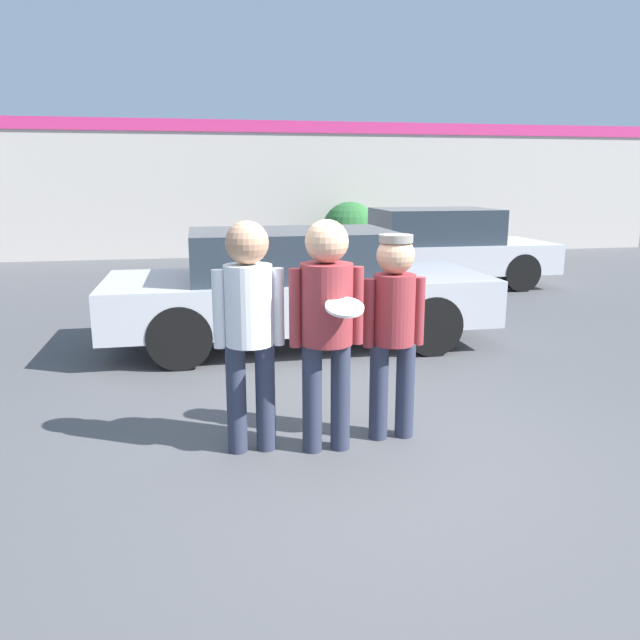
% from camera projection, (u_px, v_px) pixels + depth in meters
% --- Properties ---
extents(ground_plane, '(56.00, 56.00, 0.00)m').
position_uv_depth(ground_plane, '(355.00, 448.00, 4.87)').
color(ground_plane, '#4C4C4F').
extents(storefront_building, '(24.00, 0.22, 3.50)m').
position_uv_depth(storefront_building, '(239.00, 189.00, 16.34)').
color(storefront_building, beige).
rests_on(storefront_building, ground).
extents(person_left, '(0.53, 0.36, 1.76)m').
position_uv_depth(person_left, '(249.00, 316.00, 4.60)').
color(person_left, '#2D3347').
rests_on(person_left, ground).
extents(person_middle_with_frisbee, '(0.56, 0.61, 1.77)m').
position_uv_depth(person_middle_with_frisbee, '(327.00, 314.00, 4.60)').
color(person_middle_with_frisbee, '#2D3347').
rests_on(person_middle_with_frisbee, ground).
extents(person_right, '(0.49, 0.32, 1.64)m').
position_uv_depth(person_right, '(394.00, 320.00, 4.86)').
color(person_right, '#2D3347').
rests_on(person_right, ground).
extents(parked_car_near, '(4.69, 1.88, 1.43)m').
position_uv_depth(parked_car_near, '(296.00, 286.00, 7.79)').
color(parked_car_near, '#B7BABF').
rests_on(parked_car_near, ground).
extents(parked_car_far, '(4.25, 1.86, 1.49)m').
position_uv_depth(parked_car_far, '(437.00, 248.00, 11.96)').
color(parked_car_far, silver).
rests_on(parked_car_far, ground).
extents(shrub, '(1.46, 1.46, 1.46)m').
position_uv_depth(shrub, '(350.00, 230.00, 16.22)').
color(shrub, '#2D6B33').
rests_on(shrub, ground).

